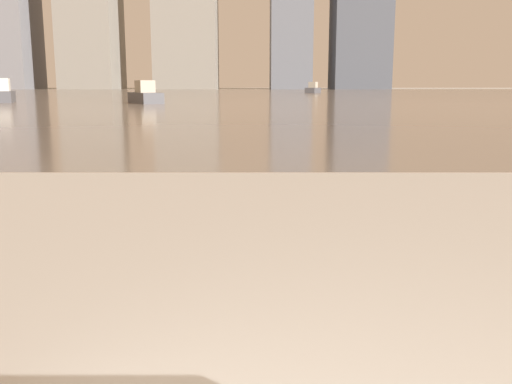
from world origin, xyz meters
TOP-DOWN VIEW (x-y plane):
  - harbor_water at (0.00, 62.00)m, footprint 180.00×110.00m
  - harbor_boat_1 at (-6.22, 31.97)m, footprint 2.50×3.46m
  - harbor_boat_2 at (-14.94, 33.83)m, footprint 2.36×3.85m
  - harbor_boat_5 at (6.62, 68.41)m, footprint 2.22×3.58m
  - skyline_tower_2 at (-14.11, 118.00)m, footprint 12.34×10.21m
  - skyline_tower_3 at (6.77, 118.00)m, footprint 7.97×13.63m
  - skyline_tower_4 at (20.71, 118.00)m, footprint 11.03×11.56m

SIDE VIEW (x-z plane):
  - harbor_water at x=0.00m, z-range 0.00..0.01m
  - harbor_boat_1 at x=-6.22m, z-range -0.17..1.07m
  - harbor_boat_5 at x=6.62m, z-range -0.18..1.09m
  - harbor_boat_2 at x=-14.94m, z-range -0.19..1.17m
  - skyline_tower_3 at x=6.77m, z-range 0.00..28.26m
  - skyline_tower_2 at x=-14.11m, z-range 0.00..32.45m
  - skyline_tower_4 at x=20.71m, z-range 0.00..34.19m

